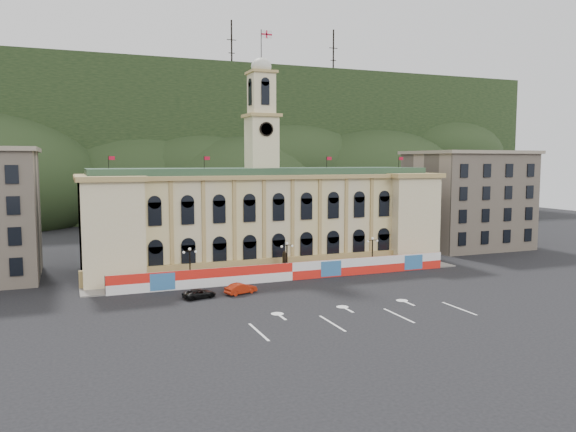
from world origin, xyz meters
name	(u,v)px	position (x,y,z in m)	size (l,w,h in m)	color
ground	(340,306)	(0.00, 0.00, 0.00)	(260.00, 260.00, 0.00)	black
lane_markings	(362,317)	(0.00, -5.00, 0.00)	(26.00, 10.00, 0.02)	white
hill_ridge	(165,152)	(0.03, 121.99, 19.48)	(230.00, 80.00, 64.00)	black
city_hall	(263,216)	(0.00, 27.63, 7.85)	(56.20, 17.60, 37.10)	beige
side_building_right	(468,199)	(43.00, 30.93, 9.33)	(21.00, 17.00, 18.60)	#BBA690
hoarding_fence	(292,271)	(0.06, 15.07, 1.25)	(50.00, 0.44, 2.50)	red
pavement	(285,276)	(0.00, 17.75, 0.08)	(56.00, 5.50, 0.16)	slate
statue	(284,268)	(0.00, 18.00, 1.19)	(1.40, 1.40, 3.72)	#595651
lamp_left	(190,263)	(-14.00, 17.00, 3.07)	(1.96, 0.44, 5.15)	black
lamp_center	(287,256)	(0.00, 17.00, 3.07)	(1.96, 0.44, 5.15)	black
lamp_right	(372,251)	(14.00, 17.00, 3.07)	(1.96, 0.44, 5.15)	black
red_sedan	(241,289)	(-9.05, 9.85, 0.69)	(4.43, 2.73, 1.38)	#A1200B
black_suv	(199,294)	(-14.41, 9.57, 0.57)	(4.42, 2.78, 1.14)	black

